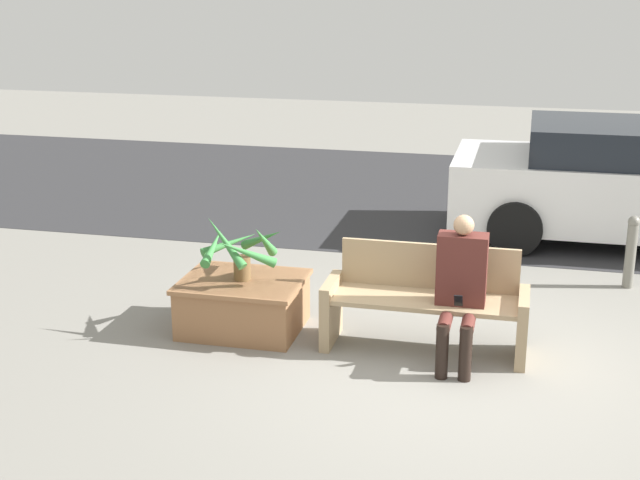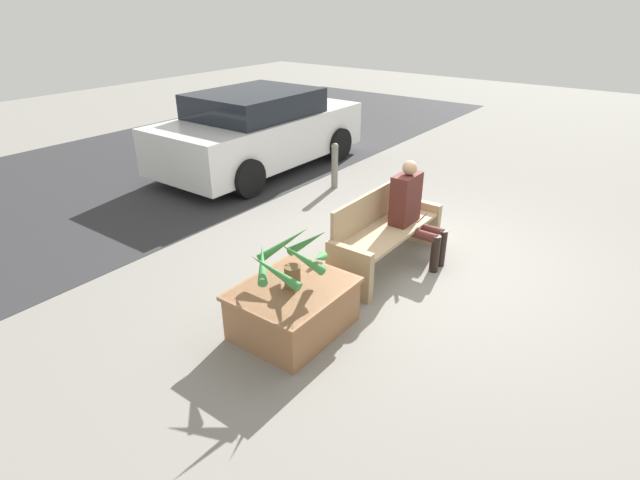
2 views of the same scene
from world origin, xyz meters
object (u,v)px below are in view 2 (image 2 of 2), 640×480
object	(u,v)px
person_seated	(412,208)
parked_car	(259,130)
potted_plant	(292,259)
planter_box	(293,307)
bollard_post	(335,165)
bench	(384,233)

from	to	relation	value
person_seated	parked_car	size ratio (longest dim) A/B	0.31
potted_plant	parked_car	world-z (taller)	parked_car
person_seated	parked_car	world-z (taller)	parked_car
parked_car	planter_box	bearing A→B (deg)	-133.82
potted_plant	person_seated	bearing A→B (deg)	-6.18
planter_box	bollard_post	xyz separation A→B (m)	(3.54, 2.00, 0.14)
person_seated	potted_plant	distance (m)	1.99
bollard_post	bench	bearing A→B (deg)	-132.69
planter_box	parked_car	world-z (taller)	parked_car
bollard_post	potted_plant	bearing A→B (deg)	-150.50
person_seated	planter_box	bearing A→B (deg)	173.71
potted_plant	bollard_post	distance (m)	4.09
bench	bollard_post	distance (m)	2.76
bench	bollard_post	world-z (taller)	bench
bench	person_seated	xyz separation A→B (m)	(0.30, -0.19, 0.26)
bench	parked_car	size ratio (longest dim) A/B	0.42
potted_plant	planter_box	bearing A→B (deg)	16.45
planter_box	potted_plant	world-z (taller)	potted_plant
bench	potted_plant	xyz separation A→B (m)	(-1.68, 0.02, 0.36)
person_seated	potted_plant	size ratio (longest dim) A/B	1.55
potted_plant	bollard_post	bearing A→B (deg)	29.50
planter_box	potted_plant	bearing A→B (deg)	-163.55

